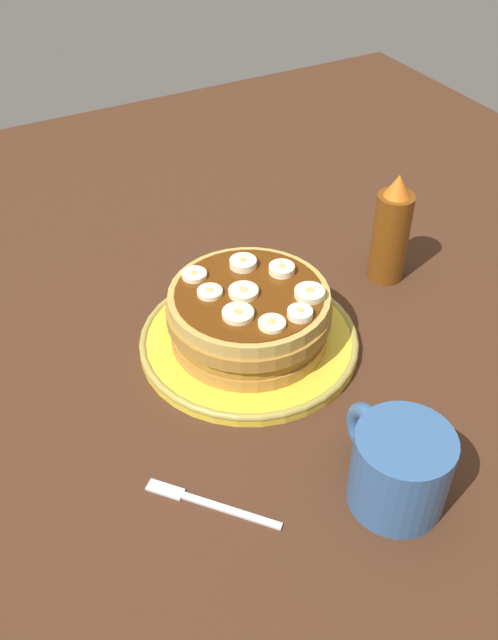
% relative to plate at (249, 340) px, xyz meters
% --- Properties ---
extents(ground_plane, '(1.40, 1.40, 0.03)m').
position_rel_plate_xyz_m(ground_plane, '(0.00, 0.00, -0.02)').
color(ground_plane, '#422616').
extents(plate, '(0.25, 0.25, 0.01)m').
position_rel_plate_xyz_m(plate, '(0.00, 0.00, 0.00)').
color(plate, yellow).
rests_on(plate, ground_plane).
extents(pancake_stack, '(0.18, 0.18, 0.06)m').
position_rel_plate_xyz_m(pancake_stack, '(-0.00, -0.00, 0.04)').
color(pancake_stack, '#B27A31').
rests_on(pancake_stack, plate).
extents(banana_slice_0, '(0.03, 0.03, 0.01)m').
position_rel_plate_xyz_m(banana_slice_0, '(-0.00, 0.01, 0.07)').
color(banana_slice_0, '#FEEBB7').
rests_on(banana_slice_0, pancake_stack).
extents(banana_slice_1, '(0.03, 0.03, 0.01)m').
position_rel_plate_xyz_m(banana_slice_1, '(0.05, 0.04, 0.07)').
color(banana_slice_1, '#FAECC2').
rests_on(banana_slice_1, pancake_stack).
extents(banana_slice_2, '(0.03, 0.03, 0.01)m').
position_rel_plate_xyz_m(banana_slice_2, '(-0.06, -0.03, 0.07)').
color(banana_slice_2, '#F4E2C0').
rests_on(banana_slice_2, pancake_stack).
extents(banana_slice_3, '(0.03, 0.03, 0.01)m').
position_rel_plate_xyz_m(banana_slice_3, '(-0.06, 0.01, 0.07)').
color(banana_slice_3, '#F9F4B5').
rests_on(banana_slice_3, pancake_stack).
extents(banana_slice_4, '(0.03, 0.03, 0.01)m').
position_rel_plate_xyz_m(banana_slice_4, '(0.01, -0.05, 0.07)').
color(banana_slice_4, '#F5E9BB').
rests_on(banana_slice_4, pancake_stack).
extents(banana_slice_5, '(0.03, 0.03, 0.01)m').
position_rel_plate_xyz_m(banana_slice_5, '(0.04, -0.02, 0.07)').
color(banana_slice_5, '#FAEBC0').
rests_on(banana_slice_5, pancake_stack).
extents(banana_slice_6, '(0.03, 0.03, 0.01)m').
position_rel_plate_xyz_m(banana_slice_6, '(-0.04, -0.05, 0.07)').
color(banana_slice_6, '#EDEEBC').
rests_on(banana_slice_6, pancake_stack).
extents(banana_slice_7, '(0.03, 0.03, 0.01)m').
position_rel_plate_xyz_m(banana_slice_7, '(-0.03, 0.03, 0.07)').
color(banana_slice_7, beige).
rests_on(banana_slice_7, pancake_stack).
extents(banana_slice_8, '(0.03, 0.03, 0.01)m').
position_rel_plate_xyz_m(banana_slice_8, '(0.02, 0.04, 0.07)').
color(banana_slice_8, '#F5EDC2').
rests_on(banana_slice_8, pancake_stack).
extents(coffee_mug, '(0.12, 0.09, 0.08)m').
position_rel_plate_xyz_m(coffee_mug, '(-0.24, -0.02, 0.03)').
color(coffee_mug, '#33598C').
rests_on(coffee_mug, ground_plane).
extents(fork, '(0.10, 0.09, 0.01)m').
position_rel_plate_xyz_m(fork, '(-0.17, 0.14, -0.01)').
color(fork, silver).
rests_on(fork, ground_plane).
extents(syrup_bottle, '(0.05, 0.05, 0.14)m').
position_rel_plate_xyz_m(syrup_bottle, '(0.03, -0.22, 0.06)').
color(syrup_bottle, brown).
rests_on(syrup_bottle, ground_plane).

